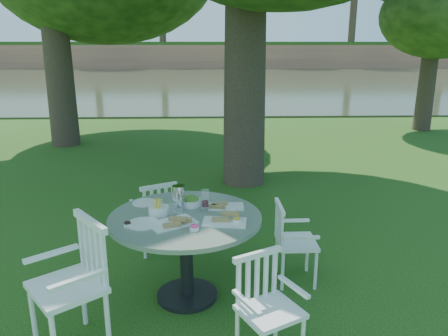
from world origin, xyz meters
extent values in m
plane|color=#153A0C|center=(0.00, 0.00, 0.00)|extent=(140.00, 140.00, 0.00)
cylinder|color=black|center=(-0.39, -1.20, 0.02)|extent=(0.56, 0.56, 0.04)
cylinder|color=black|center=(-0.39, -1.20, 0.41)|extent=(0.12, 0.12, 0.73)
cylinder|color=slate|center=(-0.39, -1.20, 0.79)|extent=(1.35, 1.35, 0.04)
cylinder|color=white|center=(0.83, -1.11, 0.20)|extent=(0.03, 0.03, 0.40)
cylinder|color=white|center=(0.83, -0.76, 0.20)|extent=(0.03, 0.03, 0.40)
cylinder|color=white|center=(0.51, -1.11, 0.20)|extent=(0.03, 0.03, 0.40)
cylinder|color=white|center=(0.51, -0.76, 0.20)|extent=(0.03, 0.03, 0.40)
cube|color=white|center=(0.67, -0.93, 0.41)|extent=(0.38, 0.41, 0.04)
cube|color=white|center=(0.49, -0.94, 0.60)|extent=(0.04, 0.41, 0.41)
cylinder|color=white|center=(-0.72, 0.04, 0.20)|extent=(0.03, 0.03, 0.41)
cylinder|color=white|center=(-1.04, -0.13, 0.20)|extent=(0.03, 0.03, 0.41)
cylinder|color=white|center=(-0.57, -0.25, 0.20)|extent=(0.03, 0.03, 0.41)
cylinder|color=white|center=(-0.89, -0.42, 0.20)|extent=(0.03, 0.03, 0.41)
cube|color=white|center=(-0.80, -0.19, 0.43)|extent=(0.55, 0.53, 0.04)
cube|color=white|center=(-0.72, -0.35, 0.62)|extent=(0.39, 0.22, 0.42)
cylinder|color=white|center=(-1.54, -1.83, 0.25)|extent=(0.04, 0.04, 0.50)
cylinder|color=white|center=(-1.23, -1.58, 0.25)|extent=(0.04, 0.04, 0.50)
cylinder|color=white|center=(-0.95, -1.93, 0.25)|extent=(0.04, 0.04, 0.50)
cube|color=white|center=(-1.25, -1.88, 0.52)|extent=(0.69, 0.69, 0.04)
cube|color=white|center=(-1.07, -1.74, 0.76)|extent=(0.36, 0.43, 0.51)
cylinder|color=white|center=(0.02, -2.02, 0.20)|extent=(0.03, 0.03, 0.40)
cylinder|color=white|center=(0.34, -1.86, 0.20)|extent=(0.03, 0.03, 0.40)
cube|color=white|center=(0.26, -2.08, 0.42)|extent=(0.54, 0.52, 0.04)
cube|color=white|center=(0.17, -1.92, 0.61)|extent=(0.38, 0.22, 0.41)
cube|color=white|center=(-0.49, -1.38, 0.82)|extent=(0.45, 0.40, 0.01)
cube|color=white|center=(-0.05, -1.38, 0.82)|extent=(0.39, 0.26, 0.01)
cube|color=white|center=(-0.02, -1.00, 0.82)|extent=(0.33, 0.18, 0.01)
cylinder|color=white|center=(-0.73, -1.38, 0.82)|extent=(0.27, 0.27, 0.01)
cylinder|color=white|center=(-0.79, -0.87, 0.82)|extent=(0.23, 0.23, 0.01)
cylinder|color=white|center=(-0.63, -1.16, 0.85)|extent=(0.18, 0.18, 0.07)
cylinder|color=white|center=(-0.35, -0.95, 0.84)|extent=(0.18, 0.18, 0.06)
cylinder|color=silver|center=(-0.46, -1.05, 0.93)|extent=(0.11, 0.11, 0.23)
cylinder|color=white|center=(-0.21, -1.10, 0.92)|extent=(0.08, 0.08, 0.20)
cylinder|color=white|center=(-0.45, -1.11, 0.87)|extent=(0.07, 0.07, 0.12)
cylinder|color=white|center=(-0.50, -1.21, 0.87)|extent=(0.07, 0.07, 0.11)
cylinder|color=white|center=(-0.30, -1.52, 0.83)|extent=(0.08, 0.08, 0.03)
cylinder|color=white|center=(0.06, -1.38, 0.83)|extent=(0.07, 0.07, 0.03)
cylinder|color=white|center=(0.03, -1.20, 0.83)|extent=(0.07, 0.07, 0.03)
cylinder|color=white|center=(-0.86, -1.42, 0.83)|extent=(0.06, 0.06, 0.03)
ellipsoid|color=#1B3210|center=(5.68, 6.89, 2.96)|extent=(3.16, 3.16, 2.21)
cube|color=#303620|center=(0.00, 23.00, 0.00)|extent=(100.00, 28.00, 0.12)
cube|color=#A0644A|center=(0.00, 38.50, 1.10)|extent=(100.00, 3.00, 2.20)
cube|color=#153A0C|center=(0.00, 46.00, 2.35)|extent=(100.00, 18.00, 0.30)
camera|label=1|loc=(-0.17, -4.80, 2.27)|focal=35.00mm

